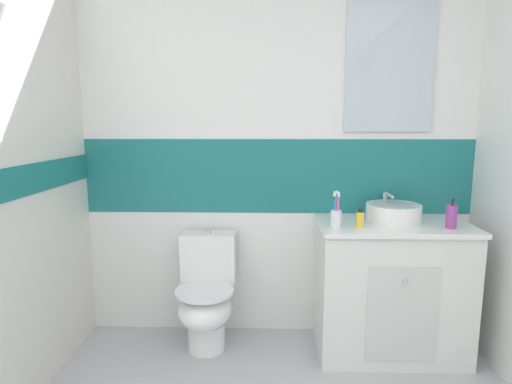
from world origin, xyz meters
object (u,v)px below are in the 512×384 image
(toothbrush_cup, at_px, (336,217))
(soap_dispenser, at_px, (451,216))
(sink_basin, at_px, (393,212))
(toilet, at_px, (206,296))
(perfume_flask_small, at_px, (360,218))

(toothbrush_cup, height_order, soap_dispenser, toothbrush_cup)
(sink_basin, relative_size, toothbrush_cup, 1.77)
(sink_basin, bearing_deg, toilet, -179.39)
(soap_dispenser, bearing_deg, toothbrush_cup, 179.49)
(sink_basin, bearing_deg, soap_dispenser, -29.22)
(soap_dispenser, xyz_separation_m, perfume_flask_small, (-0.53, 0.01, -0.02))
(perfume_flask_small, bearing_deg, sink_basin, 32.38)
(toothbrush_cup, bearing_deg, perfume_flask_small, 1.92)
(toilet, xyz_separation_m, perfume_flask_small, (0.94, -0.14, 0.55))
(sink_basin, height_order, perfume_flask_small, sink_basin)
(toothbrush_cup, bearing_deg, sink_basin, 22.32)
(sink_basin, relative_size, soap_dispenser, 2.13)
(toilet, relative_size, toothbrush_cup, 3.49)
(soap_dispenser, bearing_deg, toilet, 174.20)
(sink_basin, relative_size, perfume_flask_small, 3.46)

